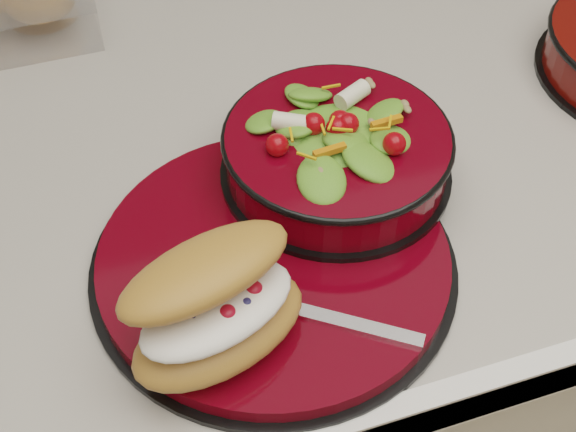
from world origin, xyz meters
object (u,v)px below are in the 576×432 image
object	(u,v)px
island_counter	(247,354)
dinner_plate	(275,261)
salad_bowl	(337,147)
croissant	(216,305)
fork	(311,313)

from	to	relation	value
island_counter	dinner_plate	world-z (taller)	dinner_plate
island_counter	dinner_plate	distance (m)	0.50
salad_bowl	dinner_plate	bearing A→B (deg)	-138.38
salad_bowl	croissant	world-z (taller)	salad_bowl
fork	dinner_plate	bearing A→B (deg)	42.63
dinner_plate	salad_bowl	xyz separation A→B (m)	(0.08, 0.07, 0.04)
salad_bowl	croissant	xyz separation A→B (m)	(-0.15, -0.14, 0.01)
dinner_plate	croissant	size ratio (longest dim) A/B	1.95
dinner_plate	croissant	distance (m)	0.11
island_counter	fork	xyz separation A→B (m)	(-0.01, -0.27, 0.47)
dinner_plate	fork	world-z (taller)	fork
fork	island_counter	bearing A→B (deg)	34.08
dinner_plate	salad_bowl	size ratio (longest dim) A/B	1.48
salad_bowl	fork	distance (m)	0.17
salad_bowl	croissant	size ratio (longest dim) A/B	1.32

